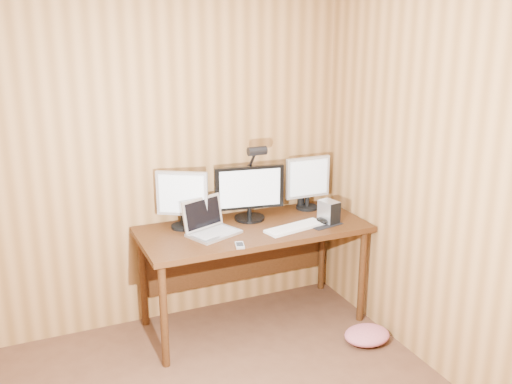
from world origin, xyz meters
TOP-DOWN VIEW (x-y plane):
  - room_shell at (0.00, 0.00)m, footprint 4.00×4.00m
  - desk at (0.93, 1.70)m, footprint 1.60×0.70m
  - monitor_center at (0.97, 1.79)m, footprint 0.51×0.22m
  - monitor_left at (0.47, 1.81)m, footprint 0.32×0.21m
  - monitor_right at (1.47, 1.84)m, footprint 0.36×0.17m
  - laptop at (0.61, 1.64)m, footprint 0.40×0.36m
  - keyboard at (1.18, 1.48)m, footprint 0.47×0.23m
  - mousepad at (1.41, 1.49)m, footprint 0.28×0.24m
  - mouse at (1.41, 1.49)m, footprint 0.08×0.12m
  - hard_drive at (1.47, 1.50)m, footprint 0.12×0.16m
  - phone at (0.71, 1.33)m, footprint 0.08×0.12m
  - speaker at (1.45, 1.89)m, footprint 0.06×0.06m
  - desk_lamp at (1.00, 1.78)m, footprint 0.13×0.19m
  - fabric_pile at (1.54, 1.06)m, footprint 0.36×0.31m

SIDE VIEW (x-z plane):
  - fabric_pile at x=1.54m, z-range 0.00..0.10m
  - desk at x=0.93m, z-range 0.25..1.00m
  - mousepad at x=1.41m, z-range 0.75..0.75m
  - phone at x=0.71m, z-range 0.75..0.76m
  - keyboard at x=1.18m, z-range 0.75..0.77m
  - mouse at x=1.41m, z-range 0.75..0.79m
  - laptop at x=0.61m, z-range 0.69..0.93m
  - speaker at x=1.45m, z-range 0.75..0.88m
  - hard_drive at x=1.47m, z-range 0.75..0.91m
  - monitor_center at x=0.97m, z-range 0.76..1.15m
  - monitor_left at x=0.47m, z-range 0.76..1.17m
  - monitor_right at x=1.47m, z-range 0.76..1.17m
  - desk_lamp at x=1.00m, z-range 0.82..1.41m
  - room_shell at x=0.00m, z-range -0.75..3.25m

